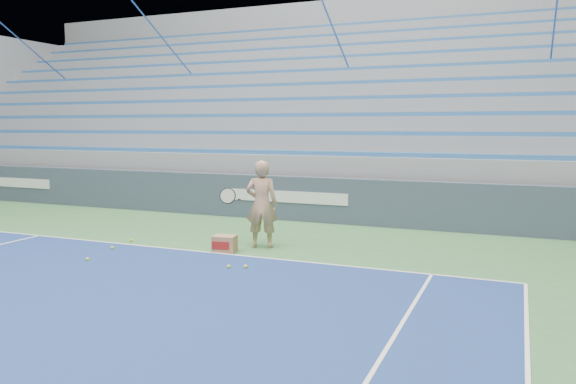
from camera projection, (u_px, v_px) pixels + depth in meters
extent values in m
cube|color=white|center=(206.00, 252.00, 10.43)|extent=(10.97, 0.05, 0.00)
cube|color=#384355|center=(288.00, 198.00, 14.03)|extent=(30.00, 0.30, 1.10)
cube|color=white|center=(17.00, 183.00, 17.30)|extent=(2.60, 0.02, 0.28)
cube|color=white|center=(286.00, 197.00, 13.88)|extent=(3.20, 0.02, 0.28)
cube|color=gray|center=(342.00, 181.00, 18.21)|extent=(30.00, 8.50, 1.10)
cube|color=gray|center=(342.00, 157.00, 18.11)|extent=(30.00, 8.50, 0.50)
cube|color=#2E63A6|center=(298.00, 153.00, 14.52)|extent=(29.60, 0.42, 0.11)
cube|color=gray|center=(346.00, 141.00, 18.44)|extent=(30.00, 7.65, 0.50)
cube|color=#2E63A6|center=(310.00, 133.00, 15.24)|extent=(29.60, 0.42, 0.11)
cube|color=gray|center=(350.00, 126.00, 18.77)|extent=(30.00, 6.80, 0.50)
cube|color=#2E63A6|center=(320.00, 115.00, 15.96)|extent=(29.60, 0.42, 0.11)
cube|color=gray|center=(354.00, 111.00, 19.10)|extent=(30.00, 5.95, 0.50)
cube|color=#2E63A6|center=(330.00, 98.00, 16.68)|extent=(29.60, 0.42, 0.11)
cube|color=gray|center=(357.00, 97.00, 19.44)|extent=(30.00, 5.10, 0.50)
cube|color=#2E63A6|center=(338.00, 83.00, 17.40)|extent=(29.60, 0.42, 0.11)
cube|color=gray|center=(361.00, 83.00, 19.77)|extent=(30.00, 4.25, 0.50)
cube|color=#2E63A6|center=(347.00, 70.00, 18.13)|extent=(29.60, 0.42, 0.11)
cube|color=gray|center=(364.00, 70.00, 20.10)|extent=(30.00, 3.40, 0.50)
cube|color=#2E63A6|center=(354.00, 57.00, 18.85)|extent=(29.60, 0.42, 0.11)
cube|color=gray|center=(367.00, 57.00, 20.43)|extent=(30.00, 2.55, 0.50)
cube|color=#2E63A6|center=(361.00, 45.00, 19.57)|extent=(29.60, 0.42, 0.11)
cube|color=gray|center=(370.00, 44.00, 20.76)|extent=(30.00, 1.70, 0.50)
cube|color=#2E63A6|center=(367.00, 34.00, 20.29)|extent=(29.60, 0.42, 0.11)
cube|color=gray|center=(373.00, 32.00, 21.09)|extent=(30.00, 0.85, 0.50)
cube|color=#2E63A6|center=(373.00, 24.00, 21.01)|extent=(29.60, 0.42, 0.11)
cube|color=gray|center=(377.00, 92.00, 22.01)|extent=(31.00, 0.40, 7.30)
cylinder|color=#305BAA|center=(54.00, 69.00, 22.30)|extent=(0.05, 8.53, 5.04)
cylinder|color=#305BAA|center=(182.00, 62.00, 20.01)|extent=(0.05, 8.53, 5.04)
cylinder|color=#305BAA|center=(343.00, 54.00, 17.73)|extent=(0.05, 8.53, 5.04)
cylinder|color=#305BAA|center=(552.00, 44.00, 15.45)|extent=(0.05, 8.53, 5.04)
imported|color=tan|center=(262.00, 204.00, 10.79)|extent=(0.70, 0.55, 1.69)
cylinder|color=black|center=(239.00, 200.00, 10.68)|extent=(0.12, 0.27, 0.08)
cylinder|color=beige|center=(228.00, 196.00, 10.45)|extent=(0.29, 0.16, 0.28)
torus|color=black|center=(228.00, 196.00, 10.45)|extent=(0.31, 0.18, 0.30)
cube|color=#A3774E|center=(225.00, 244.00, 10.47)|extent=(0.46, 0.38, 0.31)
cube|color=#B21E19|center=(220.00, 246.00, 10.32)|extent=(0.33, 0.07, 0.14)
sphere|color=#CBDA2C|center=(131.00, 240.00, 11.40)|extent=(0.07, 0.07, 0.07)
sphere|color=#CBDA2C|center=(246.00, 267.00, 9.26)|extent=(0.07, 0.07, 0.07)
sphere|color=#CBDA2C|center=(112.00, 248.00, 10.69)|extent=(0.07, 0.07, 0.07)
sphere|color=#CBDA2C|center=(87.00, 259.00, 9.77)|extent=(0.07, 0.07, 0.07)
sphere|color=#CBDA2C|center=(229.00, 267.00, 9.26)|extent=(0.07, 0.07, 0.07)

